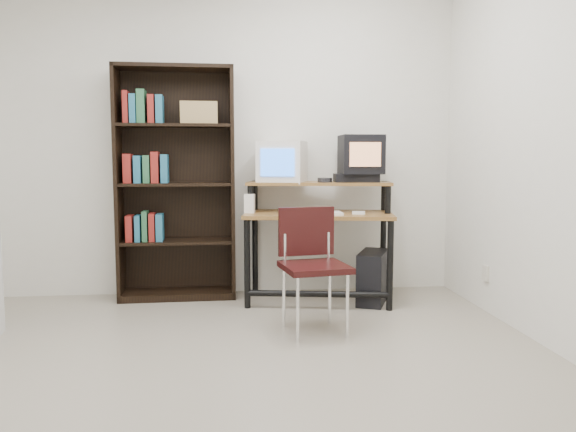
{
  "coord_description": "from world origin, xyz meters",
  "views": [
    {
      "loc": [
        0.03,
        -2.91,
        1.19
      ],
      "look_at": [
        0.45,
        1.1,
        0.76
      ],
      "focal_mm": 35.0,
      "sensor_mm": 36.0,
      "label": 1
    }
  ],
  "objects": [
    {
      "name": "floor",
      "position": [
        0.0,
        0.0,
        -0.01
      ],
      "size": [
        4.0,
        4.0,
        0.01
      ],
      "primitive_type": "cube",
      "color": "#A59B89",
      "rests_on": "ground"
    },
    {
      "name": "back_wall",
      "position": [
        0.0,
        2.0,
        1.3
      ],
      "size": [
        4.0,
        0.01,
        2.6
      ],
      "primitive_type": "cube",
      "color": "white",
      "rests_on": "floor"
    },
    {
      "name": "front_wall",
      "position": [
        0.0,
        -2.0,
        1.3
      ],
      "size": [
        4.0,
        0.01,
        2.6
      ],
      "primitive_type": "cube",
      "color": "white",
      "rests_on": "floor"
    },
    {
      "name": "computer_desk",
      "position": [
        0.76,
        1.62,
        0.69
      ],
      "size": [
        1.28,
        0.79,
        0.98
      ],
      "rotation": [
        0.0,
        0.0,
        -0.17
      ],
      "color": "brown",
      "rests_on": "floor"
    },
    {
      "name": "crt_monitor",
      "position": [
        0.48,
        1.79,
        1.15
      ],
      "size": [
        0.46,
        0.46,
        0.35
      ],
      "rotation": [
        0.0,
        0.0,
        -0.31
      ],
      "color": "white",
      "rests_on": "computer_desk"
    },
    {
      "name": "vcr",
      "position": [
        1.08,
        1.69,
        1.01
      ],
      "size": [
        0.38,
        0.29,
        0.08
      ],
      "primitive_type": "cube",
      "rotation": [
        0.0,
        0.0,
        -0.09
      ],
      "color": "black",
      "rests_on": "computer_desk"
    },
    {
      "name": "crt_tv",
      "position": [
        1.12,
        1.68,
        1.21
      ],
      "size": [
        0.35,
        0.35,
        0.32
      ],
      "rotation": [
        0.0,
        0.0,
        -0.02
      ],
      "color": "black",
      "rests_on": "vcr"
    },
    {
      "name": "cd_spindle",
      "position": [
        0.81,
        1.65,
        0.99
      ],
      "size": [
        0.15,
        0.15,
        0.05
      ],
      "primitive_type": "cylinder",
      "rotation": [
        0.0,
        0.0,
        -0.29
      ],
      "color": "#26262B",
      "rests_on": "computer_desk"
    },
    {
      "name": "keyboard",
      "position": [
        0.68,
        1.46,
        0.74
      ],
      "size": [
        0.47,
        0.21,
        0.03
      ],
      "primitive_type": "cube",
      "rotation": [
        0.0,
        0.0,
        -0.01
      ],
      "color": "white",
      "rests_on": "computer_desk"
    },
    {
      "name": "mousepad",
      "position": [
        1.05,
        1.45,
        0.72
      ],
      "size": [
        0.27,
        0.24,
        0.01
      ],
      "primitive_type": "cube",
      "rotation": [
        0.0,
        0.0,
        -0.32
      ],
      "color": "black",
      "rests_on": "computer_desk"
    },
    {
      "name": "mouse",
      "position": [
        1.06,
        1.45,
        0.74
      ],
      "size": [
        0.11,
        0.08,
        0.03
      ],
      "primitive_type": "cube",
      "rotation": [
        0.0,
        0.0,
        -0.27
      ],
      "color": "white",
      "rests_on": "mousepad"
    },
    {
      "name": "desk_speaker",
      "position": [
        0.19,
        1.65,
        0.8
      ],
      "size": [
        0.09,
        0.09,
        0.17
      ],
      "primitive_type": "cube",
      "rotation": [
        0.0,
        0.0,
        -0.21
      ],
      "color": "white",
      "rests_on": "computer_desk"
    },
    {
      "name": "pc_tower",
      "position": [
        1.19,
        1.5,
        0.21
      ],
      "size": [
        0.36,
        0.49,
        0.42
      ],
      "primitive_type": "cube",
      "rotation": [
        0.0,
        0.0,
        -0.41
      ],
      "color": "black",
      "rests_on": "floor"
    },
    {
      "name": "school_chair",
      "position": [
        0.59,
        0.83,
        0.52
      ],
      "size": [
        0.48,
        0.48,
        0.84
      ],
      "rotation": [
        0.0,
        0.0,
        0.17
      ],
      "color": "black",
      "rests_on": "floor"
    },
    {
      "name": "bookshelf",
      "position": [
        -0.41,
        1.86,
        0.98
      ],
      "size": [
        0.97,
        0.34,
        1.93
      ],
      "rotation": [
        0.0,
        0.0,
        0.02
      ],
      "color": "black",
      "rests_on": "floor"
    },
    {
      "name": "wall_outlet",
      "position": [
        1.99,
        1.15,
        0.3
      ],
      "size": [
        0.02,
        0.08,
        0.12
      ],
      "primitive_type": "cube",
      "color": "beige",
      "rests_on": "right_wall"
    }
  ]
}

